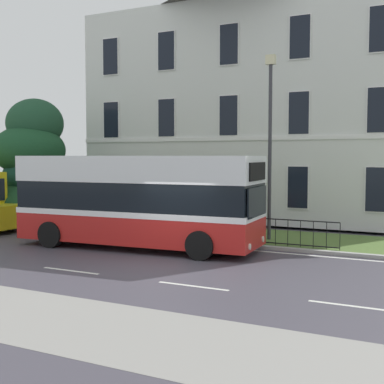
# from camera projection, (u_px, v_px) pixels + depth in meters

# --- Properties ---
(ground_plane) EXTENTS (60.00, 56.00, 0.18)m
(ground_plane) POSITION_uv_depth(u_px,v_px,m) (172.00, 262.00, 16.52)
(ground_plane) COLOR #433F4A
(georgian_townhouse) EXTENTS (17.19, 10.80, 12.93)m
(georgian_townhouse) POSITION_uv_depth(u_px,v_px,m) (265.00, 98.00, 29.16)
(georgian_townhouse) COLOR silver
(georgian_townhouse) RESTS_ON ground_plane
(iron_verge_railing) EXTENTS (12.36, 0.04, 0.97)m
(iron_verge_railing) POSITION_uv_depth(u_px,v_px,m) (181.00, 225.00, 20.48)
(iron_verge_railing) COLOR black
(iron_verge_railing) RESTS_ON ground_plane
(evergreen_tree) EXTENTS (4.94, 4.94, 6.35)m
(evergreen_tree) POSITION_uv_depth(u_px,v_px,m) (34.00, 175.00, 25.45)
(evergreen_tree) COLOR #423328
(evergreen_tree) RESTS_ON ground_plane
(single_decker_bus) EXTENTS (9.13, 3.12, 3.35)m
(single_decker_bus) POSITION_uv_depth(u_px,v_px,m) (137.00, 200.00, 18.81)
(single_decker_bus) COLOR red
(single_decker_bus) RESTS_ON ground_plane
(street_lamp_post) EXTENTS (0.36, 0.24, 7.05)m
(street_lamp_post) POSITION_uv_depth(u_px,v_px,m) (270.00, 135.00, 19.84)
(street_lamp_post) COLOR #333338
(street_lamp_post) RESTS_ON ground_plane
(litter_bin) EXTENTS (0.56, 0.56, 1.14)m
(litter_bin) POSITION_uv_depth(u_px,v_px,m) (191.00, 223.00, 20.68)
(litter_bin) COLOR #23472D
(litter_bin) RESTS_ON ground_plane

